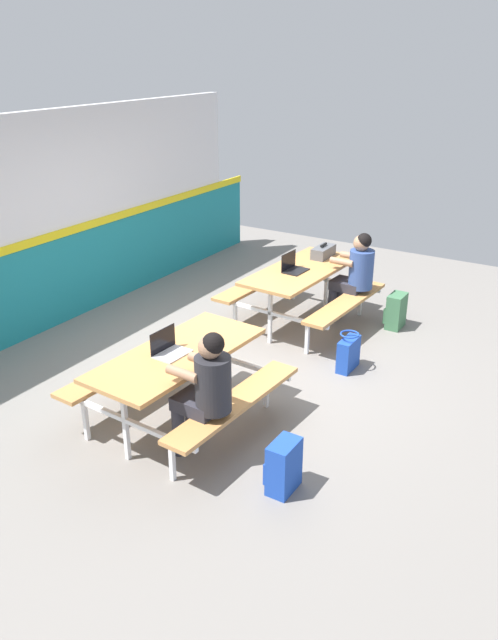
# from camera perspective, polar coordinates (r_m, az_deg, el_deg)

# --- Properties ---
(ground_plane) EXTENTS (10.00, 10.00, 0.02)m
(ground_plane) POSITION_cam_1_polar(r_m,az_deg,el_deg) (7.10, -0.62, -4.00)
(ground_plane) COLOR gray
(accent_backdrop) EXTENTS (8.00, 0.14, 2.60)m
(accent_backdrop) POSITION_cam_1_polar(r_m,az_deg,el_deg) (8.27, -16.41, 8.39)
(accent_backdrop) COLOR teal
(accent_backdrop) RESTS_ON ground
(picnic_table_left) EXTENTS (1.79, 1.64, 0.74)m
(picnic_table_left) POSITION_cam_1_polar(r_m,az_deg,el_deg) (5.80, -6.40, -4.35)
(picnic_table_left) COLOR tan
(picnic_table_left) RESTS_ON ground
(picnic_table_right) EXTENTS (1.79, 1.64, 0.74)m
(picnic_table_right) POSITION_cam_1_polar(r_m,az_deg,el_deg) (7.91, 4.68, 3.50)
(picnic_table_right) COLOR tan
(picnic_table_right) RESTS_ON ground
(student_nearer) EXTENTS (0.38, 0.53, 1.21)m
(student_nearer) POSITION_cam_1_polar(r_m,az_deg,el_deg) (5.22, -3.93, -5.95)
(student_nearer) COLOR #2D2D38
(student_nearer) RESTS_ON ground
(student_further) EXTENTS (0.38, 0.53, 1.21)m
(student_further) POSITION_cam_1_polar(r_m,az_deg,el_deg) (7.94, 9.55, 4.34)
(student_further) COLOR #2D2D38
(student_further) RESTS_ON ground
(laptop_silver) EXTENTS (0.33, 0.24, 0.22)m
(laptop_silver) POSITION_cam_1_polar(r_m,az_deg,el_deg) (5.68, -7.23, -2.61)
(laptop_silver) COLOR silver
(laptop_silver) RESTS_ON picnic_table_left
(laptop_dark) EXTENTS (0.33, 0.24, 0.22)m
(laptop_dark) POSITION_cam_1_polar(r_m,az_deg,el_deg) (7.75, 4.00, 4.77)
(laptop_dark) COLOR black
(laptop_dark) RESTS_ON picnic_table_right
(toolbox_grey) EXTENTS (0.40, 0.18, 0.18)m
(toolbox_grey) POSITION_cam_1_polar(r_m,az_deg,el_deg) (8.30, 6.71, 6.12)
(toolbox_grey) COLOR #595B60
(toolbox_grey) RESTS_ON picnic_table_right
(backpack_dark) EXTENTS (0.30, 0.22, 0.44)m
(backpack_dark) POSITION_cam_1_polar(r_m,az_deg,el_deg) (5.13, 3.09, -13.05)
(backpack_dark) COLOR #1E47B2
(backpack_dark) RESTS_ON ground
(tote_bag_bright) EXTENTS (0.34, 0.21, 0.43)m
(tote_bag_bright) POSITION_cam_1_polar(r_m,az_deg,el_deg) (6.98, 8.95, -2.97)
(tote_bag_bright) COLOR #1E47B2
(tote_bag_bright) RESTS_ON ground
(satchel_spare) EXTENTS (0.30, 0.22, 0.44)m
(satchel_spare) POSITION_cam_1_polar(r_m,az_deg,el_deg) (8.12, 13.08, 0.78)
(satchel_spare) COLOR #3F724C
(satchel_spare) RESTS_ON ground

